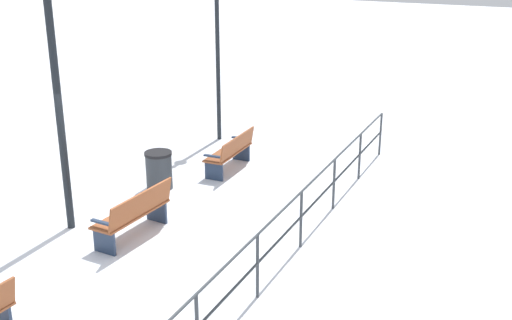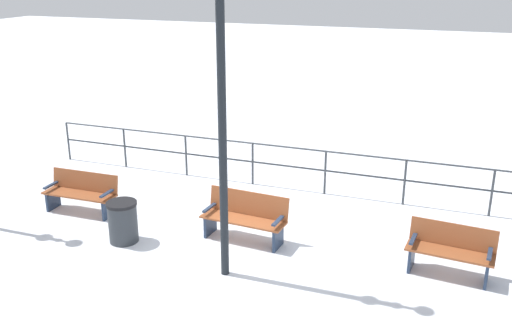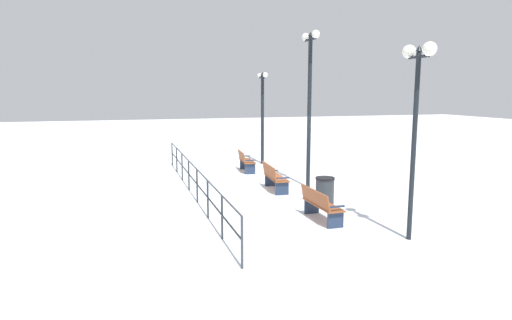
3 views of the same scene
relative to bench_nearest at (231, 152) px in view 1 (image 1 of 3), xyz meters
The scene contains 7 objects.
ground_plane 3.72m from the bench_nearest, 88.85° to the left, with size 80.00×80.00×0.00m, color white.
bench_nearest is the anchor object (origin of this frame).
bench_second 3.70m from the bench_nearest, 89.96° to the left, with size 0.67×1.66×0.91m.
lamppost_near 3.65m from the bench_nearest, 55.51° to the right, with size 0.30×0.99×4.34m.
lamppost_middle 5.07m from the bench_nearest, 71.14° to the left, with size 0.27×1.11×5.30m.
waterfront_railing 4.61m from the bench_nearest, 126.64° to the left, with size 0.05×12.35×1.04m.
trash_bin 1.81m from the bench_nearest, 60.91° to the left, with size 0.57×0.57×0.80m.
Camera 1 is at (-6.27, 8.39, 5.13)m, focal length 45.20 mm.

